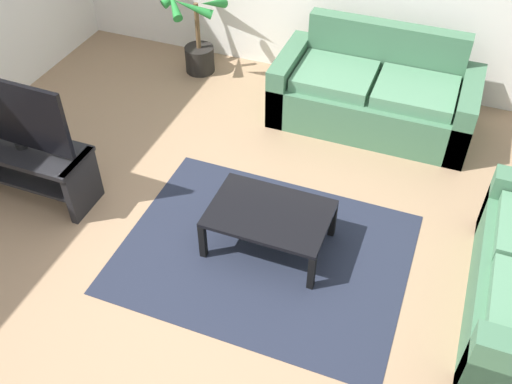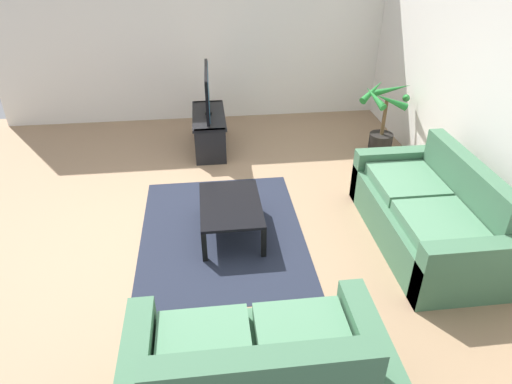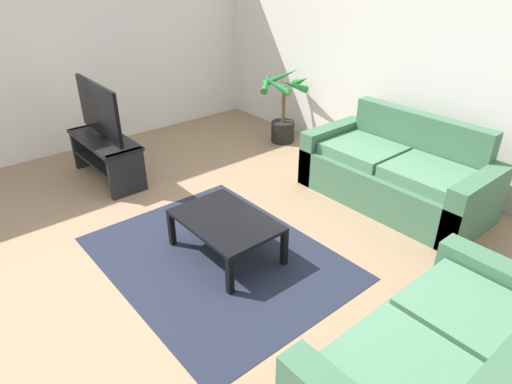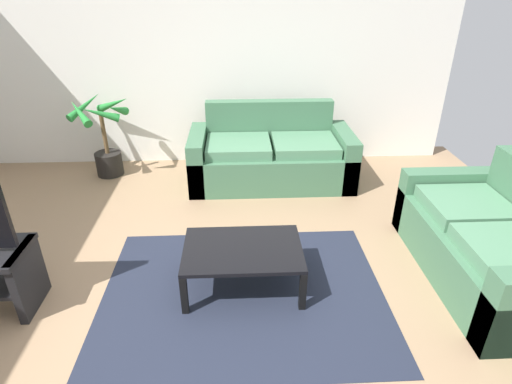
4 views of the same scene
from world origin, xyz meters
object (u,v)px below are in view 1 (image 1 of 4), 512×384
(tv, at_px, (11,113))
(potted_palm, at_px, (198,34))
(couch_main, at_px, (374,95))
(tv_stand, at_px, (28,164))
(coffee_table, at_px, (269,216))

(tv, relative_size, potted_palm, 1.07)
(tv, bearing_deg, couch_main, 40.36)
(tv_stand, xyz_separation_m, tv, (0.00, 0.00, 0.51))
(tv, bearing_deg, coffee_table, 4.14)
(couch_main, xyz_separation_m, coffee_table, (-0.38, -1.95, 0.02))
(tv_stand, distance_m, coffee_table, 2.10)
(couch_main, bearing_deg, tv_stand, -139.59)
(tv, xyz_separation_m, potted_palm, (0.45, 2.37, -0.39))
(couch_main, xyz_separation_m, tv, (-2.47, -2.10, 0.54))
(tv_stand, distance_m, tv, 0.51)
(tv, xyz_separation_m, coffee_table, (2.10, 0.15, -0.52))
(couch_main, distance_m, potted_palm, 2.04)
(tv_stand, height_order, potted_palm, potted_palm)
(tv_stand, height_order, tv, tv)
(tv_stand, xyz_separation_m, coffee_table, (2.10, 0.15, -0.01))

